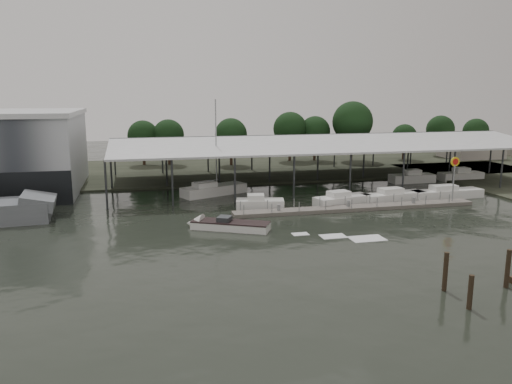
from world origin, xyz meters
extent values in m
plane|color=black|center=(0.00, 0.00, 0.00)|extent=(200.00, 200.00, 0.00)
cube|color=#3C4030|center=(0.00, 42.00, 0.10)|extent=(140.00, 30.00, 0.30)
cube|color=#2F3235|center=(17.00, 28.00, 6.76)|extent=(58.00, 0.40, 0.30)
cylinder|color=#2F3235|center=(-12.00, 16.50, 2.75)|extent=(0.24, 0.24, 5.50)
cylinder|color=#2F3235|center=(-12.00, 39.50, 2.75)|extent=(0.24, 0.24, 5.50)
cylinder|color=#2F3235|center=(46.00, 39.50, 2.75)|extent=(0.24, 0.24, 5.50)
cube|color=slate|center=(15.00, 10.00, 0.20)|extent=(28.00, 2.00, 0.40)
cylinder|color=gray|center=(2.00, 9.10, 0.80)|extent=(0.10, 0.10, 1.20)
cylinder|color=gray|center=(28.00, 10.90, 0.80)|extent=(0.10, 0.10, 1.20)
cube|color=gray|center=(14.00, 10.00, 0.70)|extent=(0.30, 0.30, 0.70)
cylinder|color=gray|center=(27.00, 10.00, 2.50)|extent=(0.16, 0.16, 5.00)
cylinder|color=yellow|center=(27.00, 10.00, 5.00)|extent=(1.10, 0.12, 1.10)
cylinder|color=red|center=(27.00, 9.93, 5.00)|extent=(0.70, 0.05, 0.70)
cube|color=gray|center=(55.00, 45.00, 2.00)|extent=(10.00, 8.00, 4.00)
cube|color=slate|center=(-18.54, 13.51, 1.90)|extent=(3.75, 4.94, 1.84)
cube|color=silver|center=(0.78, 21.76, 0.50)|extent=(8.85, 5.82, 1.40)
cube|color=silver|center=(-0.47, 21.21, 1.40)|extent=(3.22, 2.74, 0.80)
cylinder|color=gray|center=(1.17, 21.93, 6.44)|extent=(0.16, 0.16, 11.10)
cylinder|color=gray|center=(-0.24, 21.31, 1.90)|extent=(3.25, 1.52, 0.12)
cube|color=silver|center=(-0.14, 5.11, 0.35)|extent=(7.50, 5.16, 0.90)
cone|color=silver|center=(-3.37, 6.76, 0.35)|extent=(2.34, 2.51, 2.00)
cube|color=black|center=(-0.14, 5.11, 0.75)|extent=(7.53, 5.21, 0.12)
cube|color=#2F3235|center=(-0.67, 5.38, 1.00)|extent=(1.71, 1.79, 0.50)
cube|color=silver|center=(5.82, 2.05, 0.02)|extent=(2.30, 1.50, 0.04)
cube|color=silver|center=(8.49, 0.68, 0.02)|extent=(3.10, 2.00, 0.04)
cube|color=silver|center=(11.16, -0.69, 0.02)|extent=(3.90, 2.50, 0.04)
cube|color=silver|center=(4.66, 12.94, 0.50)|extent=(5.65, 3.29, 1.10)
cube|color=silver|center=(4.16, 12.94, 1.30)|extent=(2.16, 1.97, 0.70)
cube|color=silver|center=(14.41, 12.59, 0.50)|extent=(7.28, 3.85, 1.10)
cube|color=silver|center=(13.91, 12.59, 1.30)|extent=(2.76, 2.16, 0.70)
cube|color=silver|center=(21.17, 12.96, 0.50)|extent=(8.33, 3.40, 1.10)
cube|color=silver|center=(20.67, 12.96, 1.30)|extent=(3.04, 2.01, 0.70)
cube|color=silver|center=(28.44, 13.19, 0.50)|extent=(9.24, 2.56, 1.10)
cube|color=silver|center=(27.94, 13.19, 1.30)|extent=(3.27, 1.73, 0.70)
cylinder|color=#302418|center=(15.20, -13.24, 1.02)|extent=(0.32, 0.32, 3.23)
cylinder|color=#302418|center=(10.63, -15.65, 0.78)|extent=(0.32, 0.32, 2.75)
cylinder|color=#302418|center=(10.86, -12.76, 1.01)|extent=(0.32, 0.32, 3.22)
cylinder|color=#302015|center=(-7.48, 49.70, 1.92)|extent=(0.50, 0.50, 3.83)
sphere|color=black|center=(-7.48, 49.70, 5.36)|extent=(5.36, 5.36, 5.36)
cylinder|color=#302015|center=(-3.12, 48.90, 1.96)|extent=(0.50, 0.50, 3.91)
sphere|color=black|center=(-3.12, 48.90, 5.48)|extent=(5.48, 5.48, 5.48)
cylinder|color=#302015|center=(7.48, 45.95, 2.01)|extent=(0.50, 0.50, 4.02)
sphere|color=black|center=(7.48, 45.95, 5.63)|extent=(5.63, 5.63, 5.63)
cylinder|color=#302015|center=(19.14, 48.84, 2.22)|extent=(0.50, 0.50, 4.44)
sphere|color=black|center=(19.14, 48.84, 6.21)|extent=(6.21, 6.21, 6.21)
cylinder|color=#302015|center=(23.85, 48.33, 2.03)|extent=(0.50, 0.50, 4.06)
sphere|color=black|center=(23.85, 48.33, 5.68)|extent=(5.68, 5.68, 5.68)
cylinder|color=#302015|center=(30.51, 46.54, 2.67)|extent=(0.50, 0.50, 5.35)
sphere|color=black|center=(30.51, 46.54, 7.49)|extent=(7.49, 7.49, 7.49)
cylinder|color=#302015|center=(40.85, 45.71, 1.65)|extent=(0.50, 0.50, 3.31)
sphere|color=black|center=(40.85, 45.71, 4.63)|extent=(4.63, 4.63, 4.63)
cylinder|color=#302015|center=(50.90, 49.48, 1.98)|extent=(0.50, 0.50, 3.95)
sphere|color=black|center=(50.90, 49.48, 5.53)|extent=(5.53, 5.53, 5.53)
cylinder|color=#302015|center=(58.42, 48.58, 1.82)|extent=(0.50, 0.50, 3.64)
sphere|color=black|center=(58.42, 48.58, 5.09)|extent=(5.09, 5.09, 5.09)
camera|label=1|loc=(-8.28, -39.98, 12.79)|focal=35.00mm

